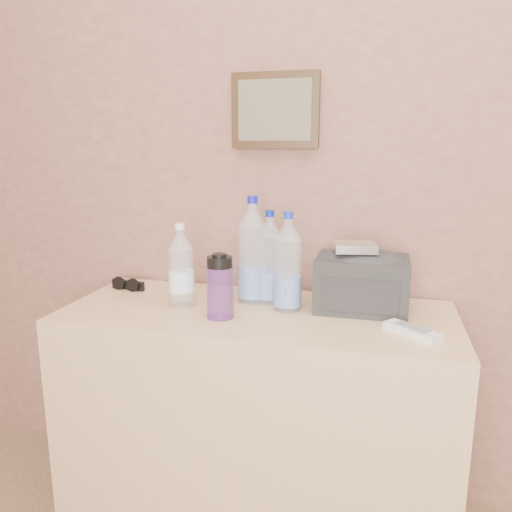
{
  "coord_description": "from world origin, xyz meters",
  "views": [
    {
      "loc": [
        0.0,
        0.26,
        1.28
      ],
      "look_at": [
        -0.36,
        1.71,
        0.95
      ],
      "focal_mm": 35.0,
      "sensor_mm": 36.0,
      "label": 1
    }
  ],
  "objects_px": {
    "toiletry_bag": "(362,280)",
    "foil_packet": "(355,247)",
    "pet_large_d": "(288,267)",
    "sunglasses": "(128,285)",
    "dresser": "(257,420)",
    "ac_remote": "(412,331)",
    "pet_large_c": "(270,262)",
    "pet_small": "(181,270)",
    "pet_large_b": "(253,255)",
    "nalgene_bottle": "(220,286)"
  },
  "relations": [
    {
      "from": "pet_large_d",
      "to": "ac_remote",
      "type": "height_order",
      "value": "pet_large_d"
    },
    {
      "from": "sunglasses",
      "to": "foil_packet",
      "type": "xyz_separation_m",
      "value": [
        0.81,
        -0.05,
        0.19
      ]
    },
    {
      "from": "pet_small",
      "to": "pet_large_c",
      "type": "bearing_deg",
      "value": 23.52
    },
    {
      "from": "nalgene_bottle",
      "to": "toiletry_bag",
      "type": "distance_m",
      "value": 0.45
    },
    {
      "from": "ac_remote",
      "to": "pet_large_b",
      "type": "bearing_deg",
      "value": -162.17
    },
    {
      "from": "sunglasses",
      "to": "toiletry_bag",
      "type": "xyz_separation_m",
      "value": [
        0.83,
        -0.02,
        0.08
      ]
    },
    {
      "from": "sunglasses",
      "to": "pet_large_c",
      "type": "bearing_deg",
      "value": 7.93
    },
    {
      "from": "sunglasses",
      "to": "foil_packet",
      "type": "distance_m",
      "value": 0.83
    },
    {
      "from": "pet_large_b",
      "to": "foil_packet",
      "type": "distance_m",
      "value": 0.34
    },
    {
      "from": "pet_large_b",
      "to": "toiletry_bag",
      "type": "relative_size",
      "value": 1.24
    },
    {
      "from": "toiletry_bag",
      "to": "foil_packet",
      "type": "distance_m",
      "value": 0.11
    },
    {
      "from": "pet_large_b",
      "to": "foil_packet",
      "type": "relative_size",
      "value": 2.81
    },
    {
      "from": "pet_small",
      "to": "nalgene_bottle",
      "type": "height_order",
      "value": "pet_small"
    },
    {
      "from": "pet_large_c",
      "to": "toiletry_bag",
      "type": "distance_m",
      "value": 0.3
    },
    {
      "from": "nalgene_bottle",
      "to": "ac_remote",
      "type": "height_order",
      "value": "nalgene_bottle"
    },
    {
      "from": "pet_large_c",
      "to": "sunglasses",
      "type": "distance_m",
      "value": 0.54
    },
    {
      "from": "dresser",
      "to": "sunglasses",
      "type": "relative_size",
      "value": 9.33
    },
    {
      "from": "ac_remote",
      "to": "toiletry_bag",
      "type": "bearing_deg",
      "value": 166.44
    },
    {
      "from": "pet_large_b",
      "to": "sunglasses",
      "type": "bearing_deg",
      "value": 177.68
    },
    {
      "from": "pet_large_d",
      "to": "pet_small",
      "type": "height_order",
      "value": "pet_large_d"
    },
    {
      "from": "pet_large_b",
      "to": "pet_large_c",
      "type": "height_order",
      "value": "pet_large_b"
    },
    {
      "from": "pet_large_b",
      "to": "ac_remote",
      "type": "relative_size",
      "value": 2.16
    },
    {
      "from": "dresser",
      "to": "toiletry_bag",
      "type": "distance_m",
      "value": 0.59
    },
    {
      "from": "pet_large_d",
      "to": "nalgene_bottle",
      "type": "distance_m",
      "value": 0.23
    },
    {
      "from": "pet_large_c",
      "to": "toiletry_bag",
      "type": "height_order",
      "value": "pet_large_c"
    },
    {
      "from": "sunglasses",
      "to": "toiletry_bag",
      "type": "bearing_deg",
      "value": 7.68
    },
    {
      "from": "pet_small",
      "to": "dresser",
      "type": "bearing_deg",
      "value": 2.5
    },
    {
      "from": "pet_large_d",
      "to": "toiletry_bag",
      "type": "xyz_separation_m",
      "value": [
        0.23,
        0.06,
        -0.04
      ]
    },
    {
      "from": "pet_large_c",
      "to": "sunglasses",
      "type": "relative_size",
      "value": 2.33
    },
    {
      "from": "dresser",
      "to": "pet_large_c",
      "type": "distance_m",
      "value": 0.53
    },
    {
      "from": "dresser",
      "to": "pet_large_c",
      "type": "bearing_deg",
      "value": 81.0
    },
    {
      "from": "pet_large_b",
      "to": "pet_small",
      "type": "distance_m",
      "value": 0.24
    },
    {
      "from": "dresser",
      "to": "toiletry_bag",
      "type": "bearing_deg",
      "value": 16.54
    },
    {
      "from": "ac_remote",
      "to": "foil_packet",
      "type": "height_order",
      "value": "foil_packet"
    },
    {
      "from": "pet_large_b",
      "to": "pet_small",
      "type": "relative_size",
      "value": 1.3
    },
    {
      "from": "pet_large_b",
      "to": "ac_remote",
      "type": "height_order",
      "value": "pet_large_b"
    },
    {
      "from": "pet_large_d",
      "to": "sunglasses",
      "type": "distance_m",
      "value": 0.62
    },
    {
      "from": "pet_large_b",
      "to": "nalgene_bottle",
      "type": "distance_m",
      "value": 0.2
    },
    {
      "from": "dresser",
      "to": "pet_large_b",
      "type": "relative_size",
      "value": 3.5
    },
    {
      "from": "sunglasses",
      "to": "ac_remote",
      "type": "relative_size",
      "value": 0.81
    },
    {
      "from": "pet_large_b",
      "to": "pet_large_d",
      "type": "relative_size",
      "value": 1.13
    },
    {
      "from": "foil_packet",
      "to": "ac_remote",
      "type": "bearing_deg",
      "value": -45.08
    },
    {
      "from": "foil_packet",
      "to": "pet_large_b",
      "type": "bearing_deg",
      "value": 175.55
    },
    {
      "from": "pet_large_b",
      "to": "toiletry_bag",
      "type": "height_order",
      "value": "pet_large_b"
    },
    {
      "from": "pet_large_c",
      "to": "nalgene_bottle",
      "type": "relative_size",
      "value": 1.55
    },
    {
      "from": "pet_large_b",
      "to": "ac_remote",
      "type": "distance_m",
      "value": 0.56
    },
    {
      "from": "pet_large_d",
      "to": "ac_remote",
      "type": "distance_m",
      "value": 0.42
    },
    {
      "from": "ac_remote",
      "to": "toiletry_bag",
      "type": "distance_m",
      "value": 0.26
    },
    {
      "from": "dresser",
      "to": "ac_remote",
      "type": "relative_size",
      "value": 7.56
    },
    {
      "from": "sunglasses",
      "to": "nalgene_bottle",
      "type": "bearing_deg",
      "value": -17.05
    }
  ]
}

